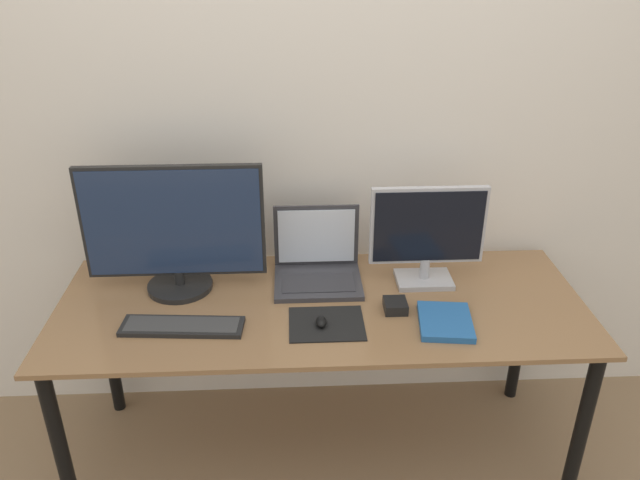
{
  "coord_description": "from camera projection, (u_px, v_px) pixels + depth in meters",
  "views": [
    {
      "loc": [
        -0.1,
        -1.5,
        1.89
      ],
      "look_at": [
        -0.0,
        0.41,
        0.93
      ],
      "focal_mm": 35.0,
      "sensor_mm": 36.0,
      "label": 1
    }
  ],
  "objects": [
    {
      "name": "monitor_right",
      "position": [
        427.0,
        234.0,
        2.24
      ],
      "size": [
        0.42,
        0.14,
        0.38
      ],
      "color": "#B2B2B7",
      "rests_on": "desk"
    },
    {
      "name": "monitor_left",
      "position": [
        174.0,
        231.0,
        2.18
      ],
      "size": [
        0.64,
        0.24,
        0.47
      ],
      "color": "black",
      "rests_on": "desk"
    },
    {
      "name": "book",
      "position": [
        445.0,
        322.0,
        2.07
      ],
      "size": [
        0.2,
        0.23,
        0.02
      ],
      "color": "#235B9E",
      "rests_on": "desk"
    },
    {
      "name": "mouse",
      "position": [
        321.0,
        322.0,
        2.05
      ],
      "size": [
        0.04,
        0.06,
        0.03
      ],
      "color": "black",
      "rests_on": "mousepad"
    },
    {
      "name": "keyboard",
      "position": [
        182.0,
        326.0,
        2.05
      ],
      "size": [
        0.41,
        0.14,
        0.02
      ],
      "color": "black",
      "rests_on": "desk"
    },
    {
      "name": "wall_back",
      "position": [
        316.0,
        119.0,
        2.33
      ],
      "size": [
        7.0,
        0.05,
        2.5
      ],
      "color": "silver",
      "rests_on": "ground_plane"
    },
    {
      "name": "laptop",
      "position": [
        317.0,
        263.0,
        2.32
      ],
      "size": [
        0.32,
        0.26,
        0.26
      ],
      "color": "#333338",
      "rests_on": "desk"
    },
    {
      "name": "mousepad",
      "position": [
        327.0,
        324.0,
        2.07
      ],
      "size": [
        0.25,
        0.2,
        0.0
      ],
      "color": "black",
      "rests_on": "desk"
    },
    {
      "name": "power_brick",
      "position": [
        395.0,
        306.0,
        2.14
      ],
      "size": [
        0.08,
        0.08,
        0.04
      ],
      "color": "black",
      "rests_on": "desk"
    },
    {
      "name": "desk",
      "position": [
        321.0,
        324.0,
        2.23
      ],
      "size": [
        1.85,
        0.71,
        0.71
      ],
      "color": "olive",
      "rests_on": "ground_plane"
    }
  ]
}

